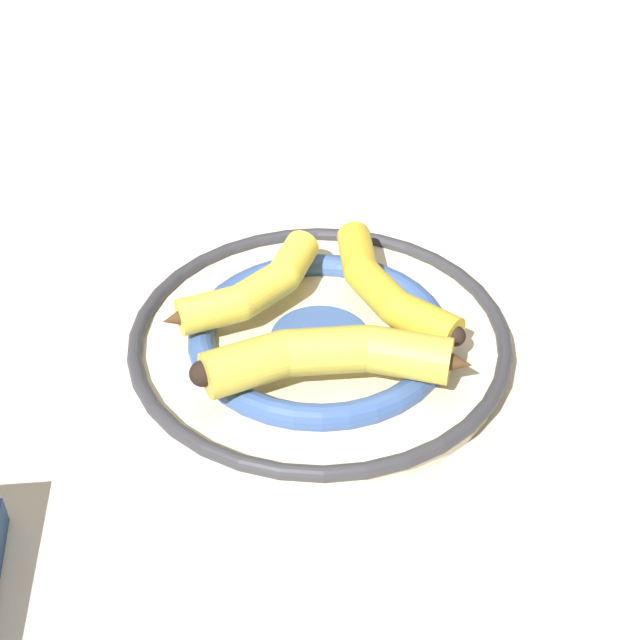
# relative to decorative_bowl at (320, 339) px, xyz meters

# --- Properties ---
(ground_plane) EXTENTS (2.80, 2.80, 0.00)m
(ground_plane) POSITION_rel_decorative_bowl_xyz_m (0.03, -0.02, -0.02)
(ground_plane) COLOR beige
(decorative_bowl) EXTENTS (0.33, 0.33, 0.03)m
(decorative_bowl) POSITION_rel_decorative_bowl_xyz_m (0.00, 0.00, 0.00)
(decorative_bowl) COLOR beige
(decorative_bowl) RESTS_ON ground_plane
(banana_a) EXTENTS (0.20, 0.14, 0.04)m
(banana_a) POSITION_rel_decorative_bowl_xyz_m (-0.03, -0.06, 0.04)
(banana_a) COLOR gold
(banana_a) RESTS_ON decorative_bowl
(banana_b) EXTENTS (0.17, 0.07, 0.03)m
(banana_b) POSITION_rel_decorative_bowl_xyz_m (-0.03, 0.06, 0.03)
(banana_b) COLOR yellow
(banana_b) RESTS_ON decorative_bowl
(banana_c) EXTENTS (0.07, 0.19, 0.03)m
(banana_c) POSITION_rel_decorative_bowl_xyz_m (0.07, -0.00, 0.03)
(banana_c) COLOR gold
(banana_c) RESTS_ON decorative_bowl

